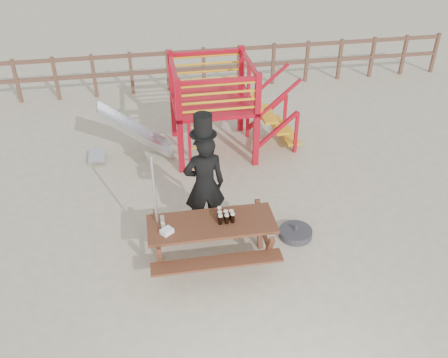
% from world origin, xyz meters
% --- Properties ---
extents(ground, '(60.00, 60.00, 0.00)m').
position_xyz_m(ground, '(0.00, 0.00, 0.00)').
color(ground, beige).
rests_on(ground, ground).
extents(back_fence, '(15.09, 0.09, 1.20)m').
position_xyz_m(back_fence, '(0.00, 7.00, 0.74)').
color(back_fence, brown).
rests_on(back_fence, ground).
extents(playground_fort, '(4.71, 1.84, 2.10)m').
position_xyz_m(playground_fort, '(0.12, 3.58, 1.07)').
color(playground_fort, '#B20B1C').
rests_on(playground_fort, ground).
extents(picnic_table, '(2.06, 1.44, 0.79)m').
position_xyz_m(picnic_table, '(-0.40, -0.01, 0.50)').
color(picnic_table, brown).
rests_on(picnic_table, ground).
extents(man_with_hat, '(0.73, 0.50, 2.31)m').
position_xyz_m(man_with_hat, '(-0.39, 0.79, 1.04)').
color(man_with_hat, black).
rests_on(man_with_hat, ground).
extents(metal_pole, '(0.04, 0.04, 2.02)m').
position_xyz_m(metal_pole, '(-1.26, 0.17, 1.01)').
color(metal_pole, '#B2B2B7').
rests_on(metal_pole, ground).
extents(parasol_base, '(0.59, 0.59, 0.25)m').
position_xyz_m(parasol_base, '(1.15, 0.33, 0.07)').
color(parasol_base, '#313135').
rests_on(parasol_base, ground).
extents(paper_bag, '(0.23, 0.22, 0.08)m').
position_xyz_m(paper_bag, '(-1.13, -0.14, 0.83)').
color(paper_bag, white).
rests_on(paper_bag, picnic_table).
extents(stout_pints, '(0.27, 0.28, 0.17)m').
position_xyz_m(stout_pints, '(-0.18, 0.02, 0.88)').
color(stout_pints, black).
rests_on(stout_pints, picnic_table).
extents(empty_glasses, '(0.07, 0.25, 0.15)m').
position_xyz_m(empty_glasses, '(-1.17, 0.03, 0.86)').
color(empty_glasses, silver).
rests_on(empty_glasses, picnic_table).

